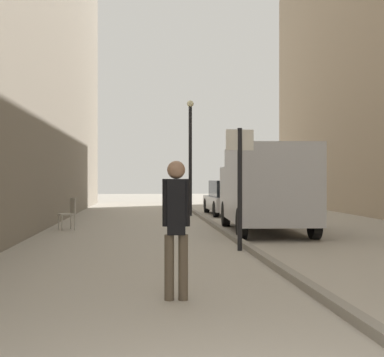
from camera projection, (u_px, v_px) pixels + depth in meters
The scene contains 8 objects.
ground_plane at pixel (168, 234), 14.74m from camera, with size 80.00×80.00×0.00m, color #A8A093.
kerb_strip at pixel (225, 232), 14.88m from camera, with size 0.16×40.00×0.12m, color gray.
pedestrian_main_foreground at pixel (176, 220), 6.76m from camera, with size 0.35×0.23×1.75m.
delivery_van at pixel (265, 187), 15.40m from camera, with size 2.29×5.51×2.42m.
parked_car at pixel (230, 198), 22.86m from camera, with size 1.88×4.22×1.45m.
street_sign_post at pixel (240, 178), 11.42m from camera, with size 0.60×0.10×2.60m.
lamp_post at pixel (190, 150), 22.20m from camera, with size 0.28×0.28×4.76m.
cafe_chair_near_window at pixel (69, 212), 16.10m from camera, with size 0.58×0.58×0.94m.
Camera 1 is at (-0.65, -2.74, 1.52)m, focal length 50.46 mm.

